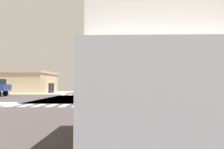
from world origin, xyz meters
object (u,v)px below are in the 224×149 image
at_px(bank_building, 23,82).
at_px(box_truck_queued_1, 140,54).
at_px(street_lamp, 147,68).
at_px(pickup_leading_2, 99,86).
at_px(suv_crossing_2, 96,85).
at_px(pickup_farside_1, 88,86).
at_px(traffic_signal_mast, 141,63).

height_order(bank_building, box_truck_queued_1, box_truck_queued_1).
distance_m(street_lamp, pickup_leading_2, 10.87).
bearing_deg(suv_crossing_2, street_lamp, 124.41).
xyz_separation_m(street_lamp, pickup_leading_2, (-9.69, -3.33, -3.63)).
bearing_deg(street_lamp, bank_building, -170.53).
bearing_deg(pickup_farside_1, suv_crossing_2, -90.00).
xyz_separation_m(traffic_signal_mast, bank_building, (-21.46, 6.37, -2.94)).
bearing_deg(suv_crossing_2, pickup_farside_1, 90.00).
bearing_deg(pickup_leading_2, suv_crossing_2, -82.18).
distance_m(pickup_farside_1, suv_crossing_2, 15.66).
bearing_deg(street_lamp, box_truck_queued_1, -99.29).
relative_size(pickup_farside_1, pickup_leading_2, 1.00).
height_order(street_lamp, pickup_farside_1, street_lamp).
xyz_separation_m(box_truck_queued_1, pickup_leading_2, (-4.00, 31.45, -1.27)).
xyz_separation_m(bank_building, suv_crossing_2, (11.39, 22.54, -0.59)).
bearing_deg(street_lamp, traffic_signal_mast, -104.14).
xyz_separation_m(traffic_signal_mast, street_lamp, (2.62, 10.38, -0.01)).
distance_m(suv_crossing_2, pickup_leading_2, 22.06).
height_order(bank_building, pickup_leading_2, bank_building).
distance_m(suv_crossing_2, box_truck_queued_1, 53.77).
distance_m(traffic_signal_mast, pickup_leading_2, 10.63).
bearing_deg(pickup_leading_2, street_lamp, -161.06).
distance_m(bank_building, suv_crossing_2, 25.26).
bearing_deg(bank_building, box_truck_queued_1, -59.13).
relative_size(street_lamp, pickup_leading_2, 1.62).
height_order(traffic_signal_mast, box_truck_queued_1, traffic_signal_mast).
relative_size(bank_building, pickup_farside_1, 2.37).
distance_m(street_lamp, bank_building, 24.59).
bearing_deg(traffic_signal_mast, pickup_farside_1, 127.25).
xyz_separation_m(pickup_farside_1, box_truck_queued_1, (7.00, -37.64, 1.27)).
bearing_deg(traffic_signal_mast, box_truck_queued_1, -97.18).
bearing_deg(pickup_leading_2, pickup_farside_1, -64.15).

